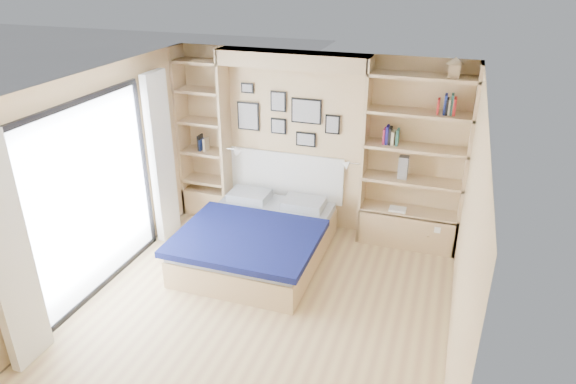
% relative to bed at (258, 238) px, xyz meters
% --- Properties ---
extents(ground, '(4.50, 4.50, 0.00)m').
position_rel_bed_xyz_m(ground, '(0.45, -1.13, -0.27)').
color(ground, tan).
rests_on(ground, ground).
extents(room_shell, '(4.50, 4.50, 4.50)m').
position_rel_bed_xyz_m(room_shell, '(0.06, 0.39, 0.80)').
color(room_shell, tan).
rests_on(room_shell, ground).
extents(bed, '(1.71, 2.17, 1.07)m').
position_rel_bed_xyz_m(bed, '(0.00, 0.00, 0.00)').
color(bed, tan).
rests_on(bed, ground).
extents(photo_gallery, '(1.48, 0.02, 0.82)m').
position_rel_bed_xyz_m(photo_gallery, '(-0.00, 1.09, 1.33)').
color(photo_gallery, black).
rests_on(photo_gallery, ground).
extents(reading_lamps, '(1.92, 0.12, 0.15)m').
position_rel_bed_xyz_m(reading_lamps, '(0.15, 0.87, 0.83)').
color(reading_lamps, silver).
rests_on(reading_lamps, ground).
extents(shelf_decor, '(3.50, 0.23, 2.03)m').
position_rel_bed_xyz_m(shelf_decor, '(1.54, 0.93, 1.42)').
color(shelf_decor, '#AA2242').
rests_on(shelf_decor, ground).
extents(deck, '(3.20, 4.00, 0.05)m').
position_rel_bed_xyz_m(deck, '(-3.15, -1.13, -0.27)').
color(deck, brown).
rests_on(deck, ground).
extents(deck_chair, '(0.78, 0.97, 0.85)m').
position_rel_bed_xyz_m(deck_chair, '(-3.24, -0.74, 0.13)').
color(deck_chair, tan).
rests_on(deck_chair, ground).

